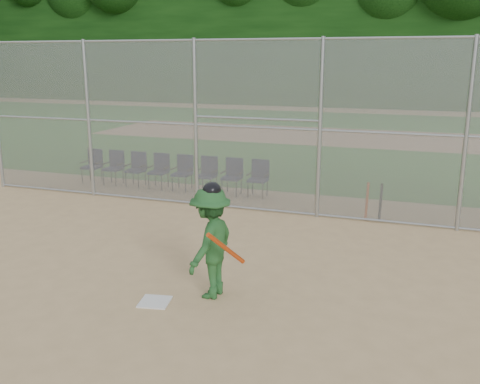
% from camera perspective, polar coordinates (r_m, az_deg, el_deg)
% --- Properties ---
extents(ground, '(100.00, 100.00, 0.00)m').
position_cam_1_polar(ground, '(8.25, -5.86, -11.50)').
color(ground, tan).
rests_on(ground, ground).
extents(grass_strip, '(100.00, 100.00, 0.00)m').
position_cam_1_polar(grass_strip, '(25.16, 11.79, 5.75)').
color(grass_strip, '#235C1B').
rests_on(grass_strip, ground).
extents(dirt_patch_far, '(24.00, 24.00, 0.00)m').
position_cam_1_polar(dirt_patch_far, '(25.16, 11.79, 5.76)').
color(dirt_patch_far, tan).
rests_on(dirt_patch_far, ground).
extents(backstop_fence, '(16.09, 0.09, 4.00)m').
position_cam_1_polar(backstop_fence, '(12.23, 3.90, 7.13)').
color(backstop_fence, gray).
rests_on(backstop_fence, ground).
extents(treeline, '(81.00, 60.00, 11.00)m').
position_cam_1_polar(treeline, '(26.97, 13.01, 17.95)').
color(treeline, black).
rests_on(treeline, ground).
extents(home_plate, '(0.51, 0.51, 0.02)m').
position_cam_1_polar(home_plate, '(8.26, -9.07, -11.49)').
color(home_plate, silver).
rests_on(home_plate, ground).
extents(batter_at_plate, '(0.96, 1.29, 1.80)m').
position_cam_1_polar(batter_at_plate, '(8.07, -3.14, -5.34)').
color(batter_at_plate, '#215224').
rests_on(batter_at_plate, ground).
extents(spare_bats, '(0.36, 0.30, 0.84)m').
position_cam_1_polar(spare_bats, '(12.34, 14.07, -1.03)').
color(spare_bats, '#D84C14').
rests_on(spare_bats, ground).
extents(chair_0, '(0.54, 0.52, 0.96)m').
position_cam_1_polar(chair_0, '(16.17, -15.58, 2.66)').
color(chair_0, black).
rests_on(chair_0, ground).
extents(chair_1, '(0.54, 0.52, 0.96)m').
position_cam_1_polar(chair_1, '(15.77, -13.40, 2.51)').
color(chair_1, black).
rests_on(chair_1, ground).
extents(chair_2, '(0.54, 0.52, 0.96)m').
position_cam_1_polar(chair_2, '(15.39, -11.12, 2.35)').
color(chair_2, black).
rests_on(chair_2, ground).
extents(chair_3, '(0.54, 0.52, 0.96)m').
position_cam_1_polar(chair_3, '(15.05, -8.72, 2.18)').
color(chair_3, black).
rests_on(chair_3, ground).
extents(chair_4, '(0.54, 0.52, 0.96)m').
position_cam_1_polar(chair_4, '(14.72, -6.22, 2.00)').
color(chair_4, black).
rests_on(chair_4, ground).
extents(chair_5, '(0.54, 0.52, 0.96)m').
position_cam_1_polar(chair_5, '(14.43, -3.61, 1.81)').
color(chair_5, black).
rests_on(chair_5, ground).
extents(chair_6, '(0.54, 0.52, 0.96)m').
position_cam_1_polar(chair_6, '(14.17, -0.90, 1.61)').
color(chair_6, black).
rests_on(chair_6, ground).
extents(chair_7, '(0.54, 0.52, 0.96)m').
position_cam_1_polar(chair_7, '(13.94, 1.90, 1.39)').
color(chair_7, black).
rests_on(chair_7, ground).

